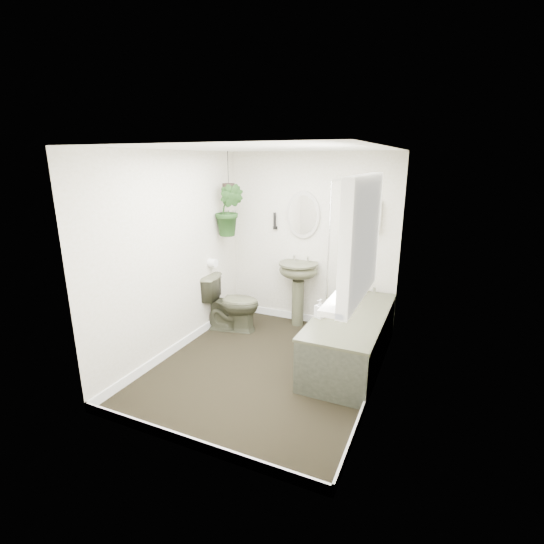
% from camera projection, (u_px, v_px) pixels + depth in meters
% --- Properties ---
extents(floor, '(2.30, 2.80, 0.02)m').
position_uv_depth(floor, '(266.00, 368.00, 4.33)').
color(floor, black).
rests_on(floor, ground).
extents(ceiling, '(2.30, 2.80, 0.02)m').
position_uv_depth(ceiling, '(265.00, 147.00, 3.69)').
color(ceiling, white).
rests_on(ceiling, ground).
extents(wall_back, '(2.30, 0.02, 2.30)m').
position_uv_depth(wall_back, '(311.00, 241.00, 5.25)').
color(wall_back, silver).
rests_on(wall_back, ground).
extents(wall_front, '(2.30, 0.02, 2.30)m').
position_uv_depth(wall_front, '(182.00, 314.00, 2.78)').
color(wall_front, silver).
rests_on(wall_front, ground).
extents(wall_left, '(0.02, 2.80, 2.30)m').
position_uv_depth(wall_left, '(174.00, 255.00, 4.47)').
color(wall_left, silver).
rests_on(wall_left, ground).
extents(wall_right, '(0.02, 2.80, 2.30)m').
position_uv_depth(wall_right, '(382.00, 280.00, 3.56)').
color(wall_right, silver).
rests_on(wall_right, ground).
extents(skirting, '(2.30, 2.80, 0.10)m').
position_uv_depth(skirting, '(266.00, 363.00, 4.32)').
color(skirting, white).
rests_on(skirting, floor).
extents(bathtub, '(0.72, 1.72, 0.58)m').
position_uv_depth(bathtub, '(350.00, 338.00, 4.37)').
color(bathtub, '#444531').
rests_on(bathtub, floor).
extents(bath_screen, '(0.04, 0.72, 1.40)m').
position_uv_depth(bath_screen, '(337.00, 240.00, 4.66)').
color(bath_screen, silver).
rests_on(bath_screen, bathtub).
extents(shower_box, '(0.20, 0.10, 0.35)m').
position_uv_depth(shower_box, '(372.00, 215.00, 4.76)').
color(shower_box, white).
rests_on(shower_box, wall_back).
extents(oval_mirror, '(0.46, 0.03, 0.62)m').
position_uv_depth(oval_mirror, '(303.00, 215.00, 5.16)').
color(oval_mirror, '#ADA89B').
rests_on(oval_mirror, wall_back).
extents(wall_sconce, '(0.04, 0.04, 0.22)m').
position_uv_depth(wall_sconce, '(275.00, 221.00, 5.34)').
color(wall_sconce, black).
rests_on(wall_sconce, wall_back).
extents(toilet_roll_holder, '(0.11, 0.11, 0.11)m').
position_uv_depth(toilet_roll_holder, '(212.00, 263.00, 5.13)').
color(toilet_roll_holder, white).
rests_on(toilet_roll_holder, wall_left).
extents(window_recess, '(0.08, 1.00, 0.90)m').
position_uv_depth(window_recess, '(362.00, 239.00, 2.83)').
color(window_recess, white).
rests_on(window_recess, wall_right).
extents(window_sill, '(0.18, 1.00, 0.04)m').
position_uv_depth(window_sill, '(349.00, 293.00, 2.98)').
color(window_sill, white).
rests_on(window_sill, wall_right).
extents(window_blinds, '(0.01, 0.86, 0.76)m').
position_uv_depth(window_blinds, '(355.00, 238.00, 2.85)').
color(window_blinds, white).
rests_on(window_blinds, wall_right).
extents(toilet, '(0.80, 0.56, 0.74)m').
position_uv_depth(toilet, '(232.00, 303.00, 5.21)').
color(toilet, '#444531').
rests_on(toilet, floor).
extents(pedestal_sink, '(0.55, 0.47, 0.89)m').
position_uv_depth(pedestal_sink, '(298.00, 294.00, 5.34)').
color(pedestal_sink, '#444531').
rests_on(pedestal_sink, floor).
extents(sill_plant, '(0.24, 0.23, 0.22)m').
position_uv_depth(sill_plant, '(356.00, 266.00, 3.21)').
color(sill_plant, black).
rests_on(sill_plant, window_sill).
extents(hanging_plant, '(0.42, 0.37, 0.68)m').
position_uv_depth(hanging_plant, '(229.00, 210.00, 5.12)').
color(hanging_plant, black).
rests_on(hanging_plant, ceiling).
extents(soap_bottle, '(0.12, 0.12, 0.20)m').
position_uv_depth(soap_bottle, '(320.00, 308.00, 4.17)').
color(soap_bottle, '#362827').
rests_on(soap_bottle, bathtub).
extents(hanging_pot, '(0.16, 0.16, 0.12)m').
position_uv_depth(hanging_pot, '(229.00, 188.00, 5.04)').
color(hanging_pot, black).
rests_on(hanging_pot, ceiling).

